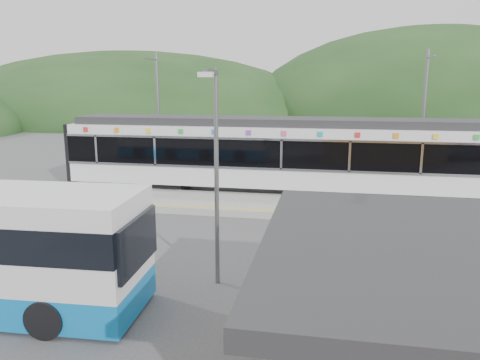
# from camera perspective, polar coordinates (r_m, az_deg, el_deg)

# --- Properties ---
(ground) EXTENTS (120.00, 120.00, 0.00)m
(ground) POSITION_cam_1_polar(r_m,az_deg,el_deg) (17.34, 2.38, -6.39)
(ground) COLOR #4C4C4F
(ground) RESTS_ON ground
(hills) EXTENTS (146.00, 149.00, 26.00)m
(hills) POSITION_cam_1_polar(r_m,az_deg,el_deg) (22.58, 20.18, -2.79)
(hills) COLOR #1E3D19
(hills) RESTS_ON ground
(platform) EXTENTS (26.00, 3.20, 0.30)m
(platform) POSITION_cam_1_polar(r_m,az_deg,el_deg) (20.43, 3.74, -3.13)
(platform) COLOR #9E9E99
(platform) RESTS_ON ground
(yellow_line) EXTENTS (26.00, 0.10, 0.01)m
(yellow_line) POSITION_cam_1_polar(r_m,az_deg,el_deg) (19.14, 3.26, -3.67)
(yellow_line) COLOR yellow
(yellow_line) RESTS_ON platform
(train) EXTENTS (20.44, 3.01, 3.74)m
(train) POSITION_cam_1_polar(r_m,az_deg,el_deg) (22.69, 4.22, 3.31)
(train) COLOR black
(train) RESTS_ON ground
(catenary_mast_west) EXTENTS (0.18, 1.80, 7.00)m
(catenary_mast_west) POSITION_cam_1_polar(r_m,az_deg,el_deg) (26.62, -9.97, 7.86)
(catenary_mast_west) COLOR slate
(catenary_mast_west) RESTS_ON ground
(catenary_mast_east) EXTENTS (0.18, 1.80, 7.00)m
(catenary_mast_east) POSITION_cam_1_polar(r_m,az_deg,el_deg) (25.34, 21.43, 7.03)
(catenary_mast_east) COLOR slate
(catenary_mast_east) RESTS_ON ground
(lamp_post) EXTENTS (0.36, 1.02, 5.77)m
(lamp_post) POSITION_cam_1_polar(r_m,az_deg,el_deg) (12.10, -3.03, 2.45)
(lamp_post) COLOR slate
(lamp_post) RESTS_ON ground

